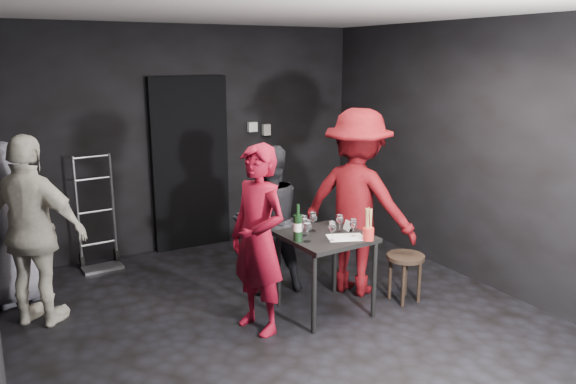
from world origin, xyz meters
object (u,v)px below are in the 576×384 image
stool (405,264)px  server_red (258,232)px  bystander_cream (32,219)px  man_maroon (358,181)px  breadstick_cup (369,225)px  wine_bottle (298,227)px  bystander_grey (11,220)px  hand_truck (100,247)px  tasting_table (326,245)px  woman_black (268,220)px

stool → server_red: server_red is taller
server_red → bystander_cream: size_ratio=0.93×
man_maroon → breadstick_cup: (-0.29, -0.57, -0.25)m
wine_bottle → breadstick_cup: (0.55, -0.28, 0.01)m
bystander_grey → breadstick_cup: size_ratio=5.29×
breadstick_cup → hand_truck: bearing=126.5°
man_maroon → bystander_cream: size_ratio=1.18×
tasting_table → man_maroon: size_ratio=0.33×
server_red → tasting_table: bearing=75.1°
hand_truck → wine_bottle: size_ratio=3.87×
server_red → breadstick_cup: size_ratio=5.70×
hand_truck → woman_black: 2.11m
stool → wine_bottle: (-1.11, 0.16, 0.50)m
wine_bottle → breadstick_cup: bearing=-27.2°
woman_black → bystander_grey: bearing=-21.9°
tasting_table → server_red: bearing=-178.7°
server_red → hand_truck: bearing=-173.6°
tasting_table → bystander_cream: bystander_cream is taller
man_maroon → wine_bottle: (-0.84, -0.28, -0.26)m
server_red → bystander_cream: bearing=-138.7°
tasting_table → bystander_grey: bearing=146.9°
bystander_grey → bystander_cream: bearing=86.4°
hand_truck → bystander_cream: 1.56m
tasting_table → server_red: 0.73m
woman_black → man_maroon: 0.97m
stool → bystander_cream: size_ratio=0.24×
woman_black → hand_truck: bearing=-47.0°
woman_black → breadstick_cup: bearing=117.4°
woman_black → wine_bottle: 0.71m
woman_black → bystander_grey: (-2.24, 0.95, 0.08)m
server_red → bystander_grey: size_ratio=1.08×
stool → man_maroon: 0.92m
tasting_table → stool: tasting_table is taller
breadstick_cup → bystander_grey: bearing=144.7°
server_red → man_maroon: (1.23, 0.27, 0.25)m
stool → woman_black: bearing=140.7°
man_maroon → breadstick_cup: man_maroon is taller
woman_black → wine_bottle: woman_black is taller
man_maroon → bystander_grey: bearing=36.5°
hand_truck → bystander_grey: bystander_grey is taller
woman_black → bystander_grey: size_ratio=0.90×
bystander_cream → breadstick_cup: (2.58, -1.35, -0.07)m
hand_truck → man_maroon: bearing=-45.1°
stool → server_red: bearing=173.6°
bystander_cream → breadstick_cup: bystander_cream is taller
hand_truck → man_maroon: size_ratio=0.56×
tasting_table → woman_black: 0.72m
tasting_table → stool: (0.80, -0.18, -0.27)m
stool → bystander_cream: (-3.14, 1.22, 0.58)m
man_maroon → wine_bottle: 0.93m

